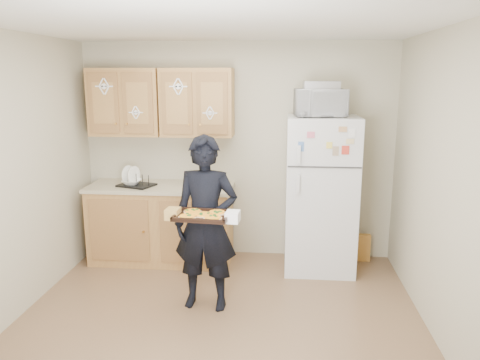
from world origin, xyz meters
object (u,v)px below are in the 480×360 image
Objects in this scene: microwave at (320,103)px; dish_rack at (136,179)px; person at (206,224)px; baking_tray at (202,216)px; refrigerator at (320,194)px.

dish_rack is at bearing 171.47° from microwave.
person reaches higher than baking_tray.
microwave is at bearing 55.16° from baking_tray.
person is at bearing -46.32° from dish_rack.
dish_rack is (-2.06, -0.01, 0.13)m from refrigerator.
baking_tray is 1.63m from dish_rack.
refrigerator is at bearing 42.07° from microwave.
dish_rack is at bearing 138.20° from person.
person reaches higher than dish_rack.
person is at bearing 99.05° from baking_tray.
refrigerator is 1.50m from person.
refrigerator is at bearing 0.30° from dish_rack.
refrigerator reaches higher than baking_tray.
refrigerator is 1.06× the size of person.
refrigerator is 2.06m from dish_rack.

